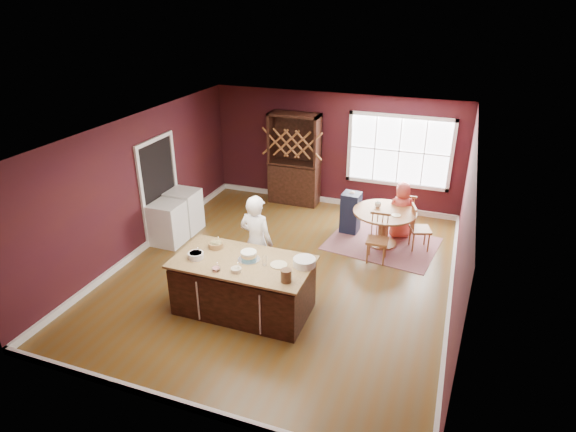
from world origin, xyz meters
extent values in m
plane|color=brown|center=(0.00, 0.00, 0.00)|extent=(7.00, 7.00, 0.00)
plane|color=white|center=(0.00, 0.00, 2.70)|extent=(7.00, 7.00, 0.00)
plane|color=#320E19|center=(0.00, 3.50, 1.35)|extent=(6.00, 0.00, 6.00)
plane|color=#320E19|center=(0.00, -3.50, 1.35)|extent=(6.00, 0.00, 6.00)
plane|color=#320E19|center=(-3.00, 0.00, 1.35)|extent=(0.00, 7.00, 7.00)
plane|color=#320E19|center=(3.00, 0.00, 1.35)|extent=(0.00, 7.00, 7.00)
cube|color=black|center=(-0.20, -1.31, 0.41)|extent=(2.12, 1.07, 0.83)
cube|color=tan|center=(-0.20, -1.31, 0.90)|extent=(2.20, 1.15, 0.04)
cylinder|color=brown|center=(1.54, 1.74, 0.02)|extent=(0.59, 0.59, 0.04)
cylinder|color=brown|center=(1.54, 1.74, 0.35)|extent=(0.21, 0.21, 0.67)
cylinder|color=brown|center=(1.54, 1.74, 0.73)|extent=(1.27, 1.27, 0.04)
imported|color=white|center=(-0.27, -0.58, 0.87)|extent=(0.69, 0.50, 1.73)
cylinder|color=silver|center=(-0.92, -1.48, 0.97)|extent=(0.25, 0.25, 0.10)
cylinder|color=#B2743F|center=(-0.79, -1.06, 0.97)|extent=(0.25, 0.25, 0.09)
cylinder|color=silver|center=(-0.44, -1.71, 0.95)|extent=(0.14, 0.14, 0.05)
cylinder|color=#F9ECC2|center=(-0.15, -1.63, 0.95)|extent=(0.16, 0.16, 0.06)
cylinder|color=silver|center=(0.18, -1.30, 1.00)|extent=(0.08, 0.08, 0.15)
cylinder|color=#F3EDAA|center=(0.39, -1.24, 0.93)|extent=(0.26, 0.26, 0.02)
cylinder|color=white|center=(0.76, -1.11, 0.98)|extent=(0.35, 0.35, 0.12)
cylinder|color=brown|center=(0.66, -1.63, 1.02)|extent=(0.16, 0.16, 0.20)
cube|color=brown|center=(1.54, 1.74, 0.01)|extent=(2.37, 1.95, 0.01)
imported|color=#D75145|center=(1.81, 2.22, 0.61)|extent=(0.69, 0.57, 1.22)
cylinder|color=beige|center=(1.78, 1.60, 0.76)|extent=(0.18, 0.18, 0.01)
imported|color=silver|center=(1.36, 1.89, 0.80)|extent=(0.16, 0.16, 0.10)
cube|color=black|center=(-0.92, 3.22, 1.11)|extent=(1.21, 0.50, 2.22)
cube|color=silver|center=(-2.64, 0.28, 0.44)|extent=(0.61, 0.59, 0.89)
cube|color=silver|center=(-2.64, 0.92, 0.46)|extent=(0.63, 0.61, 0.92)
camera|label=1|loc=(2.72, -7.21, 4.74)|focal=30.00mm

